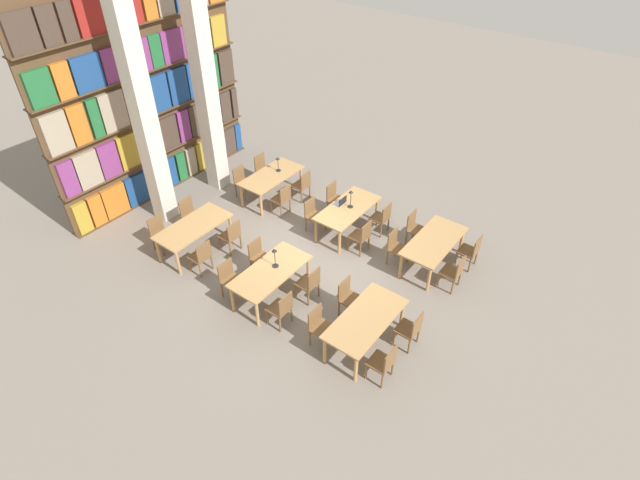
{
  "coord_description": "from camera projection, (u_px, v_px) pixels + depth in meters",
  "views": [
    {
      "loc": [
        -7.04,
        -5.57,
        7.72
      ],
      "look_at": [
        0.0,
        -0.24,
        0.65
      ],
      "focal_mm": 28.0,
      "sensor_mm": 36.0,
      "label": 1
    }
  ],
  "objects": [
    {
      "name": "ground_plane",
      "position": [
        312.0,
        258.0,
        11.83
      ],
      "size": [
        40.0,
        40.0,
        0.0
      ],
      "primitive_type": "plane",
      "color": "gray"
    },
    {
      "name": "bookshelf_bank",
      "position": [
        150.0,
        99.0,
        12.63
      ],
      "size": [
        5.87,
        0.35,
        5.5
      ],
      "color": "brown",
      "rests_on": "ground_plane"
    },
    {
      "name": "pillar_left",
      "position": [
        142.0,
        108.0,
        11.31
      ],
      "size": [
        0.45,
        0.45,
        6.0
      ],
      "color": "silver",
      "rests_on": "ground_plane"
    },
    {
      "name": "pillar_center",
      "position": [
        204.0,
        82.0,
        12.49
      ],
      "size": [
        0.45,
        0.45,
        6.0
      ],
      "color": "silver",
      "rests_on": "ground_plane"
    },
    {
      "name": "reading_table_0",
      "position": [
        366.0,
        321.0,
        9.42
      ],
      "size": [
        1.81,
        0.86,
        0.72
      ],
      "color": "tan",
      "rests_on": "ground_plane"
    },
    {
      "name": "chair_0",
      "position": [
        384.0,
        362.0,
        8.89
      ],
      "size": [
        0.42,
        0.4,
        0.86
      ],
      "color": "brown",
      "rests_on": "ground_plane"
    },
    {
      "name": "chair_1",
      "position": [
        320.0,
        326.0,
        9.56
      ],
      "size": [
        0.42,
        0.4,
        0.86
      ],
      "rotation": [
        0.0,
        0.0,
        3.14
      ],
      "color": "brown",
      "rests_on": "ground_plane"
    },
    {
      "name": "chair_2",
      "position": [
        410.0,
        329.0,
        9.49
      ],
      "size": [
        0.42,
        0.4,
        0.86
      ],
      "color": "brown",
      "rests_on": "ground_plane"
    },
    {
      "name": "chair_3",
      "position": [
        349.0,
        297.0,
        10.17
      ],
      "size": [
        0.42,
        0.4,
        0.86
      ],
      "rotation": [
        0.0,
        0.0,
        3.14
      ],
      "color": "brown",
      "rests_on": "ground_plane"
    },
    {
      "name": "reading_table_1",
      "position": [
        434.0,
        243.0,
        11.24
      ],
      "size": [
        1.81,
        0.86,
        0.72
      ],
      "color": "tan",
      "rests_on": "ground_plane"
    },
    {
      "name": "chair_4",
      "position": [
        454.0,
        272.0,
        10.76
      ],
      "size": [
        0.42,
        0.4,
        0.86
      ],
      "color": "brown",
      "rests_on": "ground_plane"
    },
    {
      "name": "chair_5",
      "position": [
        396.0,
        246.0,
        11.43
      ],
      "size": [
        0.42,
        0.4,
        0.86
      ],
      "rotation": [
        0.0,
        0.0,
        3.14
      ],
      "color": "brown",
      "rests_on": "ground_plane"
    },
    {
      "name": "chair_6",
      "position": [
        471.0,
        251.0,
        11.31
      ],
      "size": [
        0.42,
        0.4,
        0.86
      ],
      "color": "brown",
      "rests_on": "ground_plane"
    },
    {
      "name": "chair_7",
      "position": [
        415.0,
        228.0,
        11.98
      ],
      "size": [
        0.42,
        0.4,
        0.86
      ],
      "rotation": [
        0.0,
        0.0,
        3.14
      ],
      "color": "brown",
      "rests_on": "ground_plane"
    },
    {
      "name": "reading_table_2",
      "position": [
        271.0,
        273.0,
        10.46
      ],
      "size": [
        1.81,
        0.86,
        0.72
      ],
      "color": "tan",
      "rests_on": "ground_plane"
    },
    {
      "name": "chair_8",
      "position": [
        281.0,
        308.0,
        9.92
      ],
      "size": [
        0.42,
        0.4,
        0.86
      ],
      "color": "brown",
      "rests_on": "ground_plane"
    },
    {
      "name": "chair_9",
      "position": [
        230.0,
        278.0,
        10.59
      ],
      "size": [
        0.42,
        0.4,
        0.86
      ],
      "rotation": [
        0.0,
        0.0,
        3.14
      ],
      "color": "brown",
      "rests_on": "ground_plane"
    },
    {
      "name": "chair_10",
      "position": [
        310.0,
        283.0,
        10.49
      ],
      "size": [
        0.42,
        0.4,
        0.86
      ],
      "color": "brown",
      "rests_on": "ground_plane"
    },
    {
      "name": "chair_11",
      "position": [
        259.0,
        256.0,
        11.16
      ],
      "size": [
        0.42,
        0.4,
        0.86
      ],
      "rotation": [
        0.0,
        0.0,
        3.14
      ],
      "color": "brown",
      "rests_on": "ground_plane"
    },
    {
      "name": "desk_lamp_0",
      "position": [
        275.0,
        254.0,
        10.31
      ],
      "size": [
        0.14,
        0.14,
        0.48
      ],
      "color": "#232328",
      "rests_on": "reading_table_2"
    },
    {
      "name": "reading_table_3",
      "position": [
        348.0,
        210.0,
        12.25
      ],
      "size": [
        1.81,
        0.86,
        0.72
      ],
      "color": "tan",
      "rests_on": "ground_plane"
    },
    {
      "name": "chair_12",
      "position": [
        361.0,
        236.0,
        11.74
      ],
      "size": [
        0.42,
        0.4,
        0.86
      ],
      "color": "brown",
      "rests_on": "ground_plane"
    },
    {
      "name": "chair_13",
      "position": [
        314.0,
        214.0,
        12.42
      ],
      "size": [
        0.42,
        0.4,
        0.86
      ],
      "rotation": [
        0.0,
        0.0,
        3.14
      ],
      "color": "brown",
      "rests_on": "ground_plane"
    },
    {
      "name": "chair_14",
      "position": [
        382.0,
        217.0,
        12.31
      ],
      "size": [
        0.42,
        0.4,
        0.86
      ],
      "color": "brown",
      "rests_on": "ground_plane"
    },
    {
      "name": "chair_15",
      "position": [
        335.0,
        198.0,
        12.98
      ],
      "size": [
        0.42,
        0.4,
        0.86
      ],
      "rotation": [
        0.0,
        0.0,
        3.14
      ],
      "color": "brown",
      "rests_on": "ground_plane"
    },
    {
      "name": "desk_lamp_1",
      "position": [
        351.0,
        196.0,
        12.01
      ],
      "size": [
        0.14,
        0.14,
        0.49
      ],
      "color": "#232328",
      "rests_on": "reading_table_3"
    },
    {
      "name": "laptop",
      "position": [
        340.0,
        203.0,
        12.29
      ],
      "size": [
        0.32,
        0.22,
        0.21
      ],
      "rotation": [
        0.0,
        0.0,
        3.14
      ],
      "color": "silver",
      "rests_on": "reading_table_3"
    },
    {
      "name": "reading_table_4",
      "position": [
        194.0,
        228.0,
        11.67
      ],
      "size": [
        1.81,
        0.86,
        0.72
      ],
      "color": "tan",
      "rests_on": "ground_plane"
    },
    {
      "name": "chair_16",
      "position": [
        201.0,
        256.0,
        11.17
      ],
      "size": [
        0.42,
        0.4,
        0.86
      ],
      "color": "brown",
      "rests_on": "ground_plane"
    },
    {
      "name": "chair_17",
      "position": [
        160.0,
        232.0,
        11.84
      ],
      "size": [
        0.42,
        0.4,
        0.86
      ],
      "rotation": [
        0.0,
        0.0,
        3.14
      ],
      "color": "brown",
      "rests_on": "ground_plane"
    },
    {
      "name": "chair_18",
      "position": [
        231.0,
        235.0,
        11.75
      ],
      "size": [
        0.42,
        0.4,
        0.86
      ],
      "color": "brown",
      "rests_on": "ground_plane"
    },
    {
      "name": "chair_19",
      "position": [
        190.0,
        214.0,
        12.43
      ],
      "size": [
        0.42,
        0.4,
        0.86
      ],
      "rotation": [
        0.0,
        0.0,
        3.14
      ],
      "color": "brown",
      "rests_on": "ground_plane"
    },
    {
      "name": "reading_table_5",
      "position": [
        271.0,
        178.0,
        13.44
      ],
      "size": [
        1.81,
        0.86,
        0.72
      ],
      "color": "tan",
      "rests_on": "ground_plane"
    },
    {
      "name": "chair_20",
      "position": [
        282.0,
        199.0,
        12.96
      ],
      "size": [
        0.42,
        0.4,
        0.86
      ],
      "color": "brown",
      "rests_on": "ground_plane"
    },
    {
      "name": "chair_21",
      "position": [
        242.0,
        181.0,
        13.63
      ],
      "size": [
        0.42,
        0.4,
        0.86
      ],
      "rotation": [
        0.0,
        0.0,
        3.14
      ],
      "color": "brown",
      "rests_on": "ground_plane"
    },
    {
      "name": "chair_22",
      "position": [
        302.0,
        185.0,
        13.48
      ],
      "size": [
        0.42,
        0.4,
        0.86
      ],
      "color": "brown",
      "rests_on": "ground_plane"
    },
    {
      "name": "chair_23",
      "position": [
        263.0,
        168.0,
        14.16
      ],
      "size": [
        0.42,
        0.4,
        0.86
      ],
      "rotation": [
        0.0,
        0.0,
        3.14
      ],
      "color": "brown",
      "rests_on": "ground_plane"
    },
    {
      "name": "desk_lamp_2",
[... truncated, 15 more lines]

